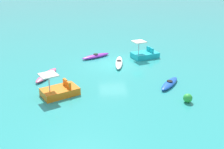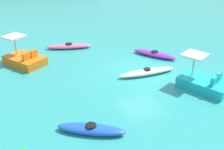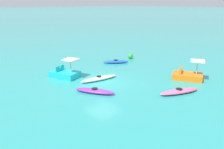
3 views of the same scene
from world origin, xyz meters
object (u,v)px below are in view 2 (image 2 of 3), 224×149
at_px(kayak_blue, 91,129).
at_px(pedal_boat_orange, 24,59).
at_px(kayak_white, 147,72).
at_px(kayak_pink, 69,46).
at_px(pedal_boat_cyan, 204,82).
at_px(kayak_purple, 155,54).

relative_size(kayak_blue, pedal_boat_orange, 0.91).
bearing_deg(kayak_white, kayak_pink, 111.89).
bearing_deg(pedal_boat_cyan, pedal_boat_orange, 135.07).
bearing_deg(pedal_boat_cyan, kayak_pink, 115.08).
relative_size(kayak_white, pedal_boat_cyan, 1.23).
relative_size(kayak_white, pedal_boat_orange, 1.21).
bearing_deg(kayak_blue, pedal_boat_cyan, 5.06).
xyz_separation_m(kayak_blue, pedal_boat_cyan, (6.47, 0.57, 0.17)).
height_order(kayak_white, kayak_blue, same).
bearing_deg(kayak_blue, kayak_pink, 75.33).
relative_size(kayak_white, kayak_pink, 1.08).
xyz_separation_m(kayak_white, kayak_blue, (-4.84, -3.21, 0.00)).
bearing_deg(kayak_white, pedal_boat_cyan, -58.19).
xyz_separation_m(kayak_white, pedal_boat_orange, (-5.72, 4.71, 0.17)).
height_order(kayak_blue, kayak_purple, same).
height_order(kayak_purple, pedal_boat_orange, pedal_boat_orange).
relative_size(kayak_blue, pedal_boat_cyan, 0.93).
distance_m(kayak_purple, pedal_boat_cyan, 4.65).
bearing_deg(kayak_pink, kayak_blue, -104.67).
bearing_deg(kayak_white, kayak_purple, 45.18).
bearing_deg(kayak_purple, kayak_pink, 137.55).
xyz_separation_m(kayak_purple, pedal_boat_cyan, (-0.35, -4.63, 0.17)).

